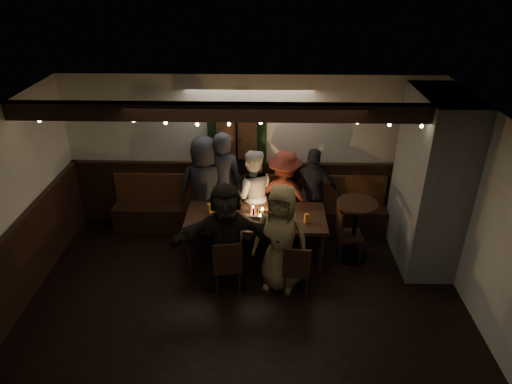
{
  "coord_description": "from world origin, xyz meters",
  "views": [
    {
      "loc": [
        0.27,
        -4.46,
        4.26
      ],
      "look_at": [
        0.12,
        1.6,
        1.05
      ],
      "focal_mm": 32.0,
      "sensor_mm": 36.0,
      "label": 1
    }
  ],
  "objects_px": {
    "chair_near_left": "(227,264)",
    "dining_table": "(256,220)",
    "chair_end": "(345,231)",
    "person_c": "(252,195)",
    "person_b": "(224,184)",
    "chair_near_right": "(296,268)",
    "person_f": "(227,238)",
    "person_a": "(205,186)",
    "person_d": "(284,194)",
    "person_g": "(281,238)",
    "high_top": "(355,223)",
    "person_e": "(313,192)"
  },
  "relations": [
    {
      "from": "person_e",
      "to": "chair_near_left",
      "type": "bearing_deg",
      "value": 68.81
    },
    {
      "from": "person_g",
      "to": "high_top",
      "type": "bearing_deg",
      "value": 47.79
    },
    {
      "from": "person_a",
      "to": "person_f",
      "type": "relative_size",
      "value": 1.06
    },
    {
      "from": "chair_end",
      "to": "chair_near_left",
      "type": "bearing_deg",
      "value": -153.25
    },
    {
      "from": "chair_near_right",
      "to": "person_g",
      "type": "height_order",
      "value": "person_g"
    },
    {
      "from": "person_e",
      "to": "person_g",
      "type": "bearing_deg",
      "value": 86.21
    },
    {
      "from": "person_c",
      "to": "chair_end",
      "type": "bearing_deg",
      "value": 152.01
    },
    {
      "from": "person_g",
      "to": "person_e",
      "type": "bearing_deg",
      "value": 84.51
    },
    {
      "from": "person_b",
      "to": "person_a",
      "type": "bearing_deg",
      "value": 12.83
    },
    {
      "from": "person_d",
      "to": "person_a",
      "type": "bearing_deg",
      "value": 15.36
    },
    {
      "from": "chair_near_left",
      "to": "dining_table",
      "type": "bearing_deg",
      "value": 66.04
    },
    {
      "from": "person_c",
      "to": "person_e",
      "type": "distance_m",
      "value": 1.01
    },
    {
      "from": "dining_table",
      "to": "person_g",
      "type": "bearing_deg",
      "value": -61.33
    },
    {
      "from": "chair_near_right",
      "to": "person_a",
      "type": "xyz_separation_m",
      "value": [
        -1.41,
        1.61,
        0.39
      ]
    },
    {
      "from": "person_c",
      "to": "person_g",
      "type": "xyz_separation_m",
      "value": [
        0.43,
        -1.28,
        0.02
      ]
    },
    {
      "from": "chair_near_right",
      "to": "person_a",
      "type": "height_order",
      "value": "person_a"
    },
    {
      "from": "person_d",
      "to": "person_g",
      "type": "xyz_separation_m",
      "value": [
        -0.09,
        -1.36,
        0.05
      ]
    },
    {
      "from": "chair_end",
      "to": "person_a",
      "type": "distance_m",
      "value": 2.34
    },
    {
      "from": "person_a",
      "to": "person_b",
      "type": "xyz_separation_m",
      "value": [
        0.3,
        -0.0,
        0.04
      ]
    },
    {
      "from": "chair_near_left",
      "to": "chair_end",
      "type": "bearing_deg",
      "value": 26.75
    },
    {
      "from": "chair_end",
      "to": "person_e",
      "type": "distance_m",
      "value": 0.9
    },
    {
      "from": "high_top",
      "to": "person_g",
      "type": "bearing_deg",
      "value": -148.17
    },
    {
      "from": "person_c",
      "to": "person_f",
      "type": "height_order",
      "value": "person_f"
    },
    {
      "from": "high_top",
      "to": "person_c",
      "type": "bearing_deg",
      "value": 160.18
    },
    {
      "from": "person_d",
      "to": "person_f",
      "type": "xyz_separation_m",
      "value": [
        -0.82,
        -1.38,
        0.06
      ]
    },
    {
      "from": "chair_near_left",
      "to": "person_f",
      "type": "bearing_deg",
      "value": 93.59
    },
    {
      "from": "chair_near_right",
      "to": "chair_near_left",
      "type": "bearing_deg",
      "value": 177.14
    },
    {
      "from": "dining_table",
      "to": "person_d",
      "type": "relative_size",
      "value": 1.4
    },
    {
      "from": "chair_end",
      "to": "person_c",
      "type": "distance_m",
      "value": 1.57
    },
    {
      "from": "chair_near_right",
      "to": "chair_end",
      "type": "relative_size",
      "value": 0.97
    },
    {
      "from": "person_c",
      "to": "high_top",
      "type": "bearing_deg",
      "value": 154.23
    },
    {
      "from": "chair_near_right",
      "to": "person_f",
      "type": "bearing_deg",
      "value": 168.78
    },
    {
      "from": "chair_end",
      "to": "person_c",
      "type": "bearing_deg",
      "value": 157.96
    },
    {
      "from": "dining_table",
      "to": "chair_near_left",
      "type": "bearing_deg",
      "value": -113.96
    },
    {
      "from": "person_b",
      "to": "person_g",
      "type": "height_order",
      "value": "person_b"
    },
    {
      "from": "person_a",
      "to": "person_d",
      "type": "height_order",
      "value": "person_a"
    },
    {
      "from": "high_top",
      "to": "person_g",
      "type": "height_order",
      "value": "person_g"
    },
    {
      "from": "chair_end",
      "to": "person_c",
      "type": "relative_size",
      "value": 0.55
    },
    {
      "from": "chair_near_right",
      "to": "chair_end",
      "type": "xyz_separation_m",
      "value": [
        0.78,
        0.92,
        0.02
      ]
    },
    {
      "from": "person_f",
      "to": "high_top",
      "type": "bearing_deg",
      "value": 16.41
    },
    {
      "from": "high_top",
      "to": "person_g",
      "type": "distance_m",
      "value": 1.36
    },
    {
      "from": "person_d",
      "to": "person_e",
      "type": "relative_size",
      "value": 0.99
    },
    {
      "from": "person_c",
      "to": "chair_near_right",
      "type": "bearing_deg",
      "value": 107.44
    },
    {
      "from": "chair_near_right",
      "to": "person_g",
      "type": "distance_m",
      "value": 0.45
    },
    {
      "from": "person_d",
      "to": "person_f",
      "type": "distance_m",
      "value": 1.61
    },
    {
      "from": "chair_near_left",
      "to": "person_b",
      "type": "relative_size",
      "value": 0.47
    },
    {
      "from": "chair_end",
      "to": "person_c",
      "type": "xyz_separation_m",
      "value": [
        -1.43,
        0.58,
        0.29
      ]
    },
    {
      "from": "high_top",
      "to": "person_f",
      "type": "xyz_separation_m",
      "value": [
        -1.88,
        -0.74,
        0.2
      ]
    },
    {
      "from": "person_d",
      "to": "chair_near_left",
      "type": "bearing_deg",
      "value": 79.05
    },
    {
      "from": "dining_table",
      "to": "chair_near_left",
      "type": "height_order",
      "value": "dining_table"
    }
  ]
}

